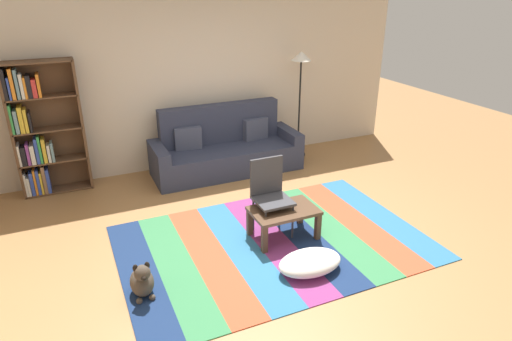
{
  "coord_description": "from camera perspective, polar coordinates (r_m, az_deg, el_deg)",
  "views": [
    {
      "loc": [
        -2.01,
        -4.03,
        2.75
      ],
      "look_at": [
        -0.02,
        0.43,
        0.65
      ],
      "focal_mm": 31.17,
      "sensor_mm": 36.0,
      "label": 1
    }
  ],
  "objects": [
    {
      "name": "pouf",
      "position": [
        4.64,
        6.93,
        -11.63
      ],
      "size": [
        0.68,
        0.44,
        0.19
      ],
      "primitive_type": "ellipsoid",
      "color": "white",
      "rests_on": "rug"
    },
    {
      "name": "ground_plane",
      "position": [
        5.27,
        2.12,
        -8.14
      ],
      "size": [
        14.0,
        14.0,
        0.0
      ],
      "primitive_type": "plane",
      "color": "#9E7042"
    },
    {
      "name": "couch",
      "position": [
        6.87,
        -3.95,
        2.68
      ],
      "size": [
        2.26,
        0.8,
        1.0
      ],
      "color": "#2D3347",
      "rests_on": "ground_plane"
    },
    {
      "name": "folding_chair",
      "position": [
        5.09,
        1.78,
        -2.54
      ],
      "size": [
        0.4,
        0.4,
        0.9
      ],
      "rotation": [
        0.0,
        0.0,
        -1.02
      ],
      "color": "#38383D",
      "rests_on": "ground_plane"
    },
    {
      "name": "dog",
      "position": [
        4.41,
        -14.41,
        -13.54
      ],
      "size": [
        0.22,
        0.35,
        0.4
      ],
      "color": "#473D33",
      "rests_on": "ground_plane"
    },
    {
      "name": "back_wall",
      "position": [
        7.02,
        -7.07,
        11.63
      ],
      "size": [
        6.8,
        0.1,
        2.7
      ],
      "primitive_type": "cube",
      "color": "beige",
      "rests_on": "ground_plane"
    },
    {
      "name": "coffee_table",
      "position": [
        5.08,
        3.57,
        -5.61
      ],
      "size": [
        0.75,
        0.49,
        0.35
      ],
      "color": "#513826",
      "rests_on": "rug"
    },
    {
      "name": "bookshelf",
      "position": [
        6.61,
        -26.07,
        4.5
      ],
      "size": [
        0.9,
        0.28,
        1.81
      ],
      "color": "brown",
      "rests_on": "ground_plane"
    },
    {
      "name": "rug",
      "position": [
        5.11,
        2.26,
        -9.2
      ],
      "size": [
        3.39,
        2.24,
        0.01
      ],
      "color": "navy",
      "rests_on": "ground_plane"
    },
    {
      "name": "tv_remote",
      "position": [
        5.08,
        3.05,
        -4.63
      ],
      "size": [
        0.12,
        0.15,
        0.02
      ],
      "primitive_type": "cube",
      "rotation": [
        0.0,
        0.0,
        -0.55
      ],
      "color": "black",
      "rests_on": "coffee_table"
    },
    {
      "name": "standing_lamp",
      "position": [
        7.22,
        5.77,
        12.74
      ],
      "size": [
        0.32,
        0.32,
        1.73
      ],
      "color": "black",
      "rests_on": "ground_plane"
    }
  ]
}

